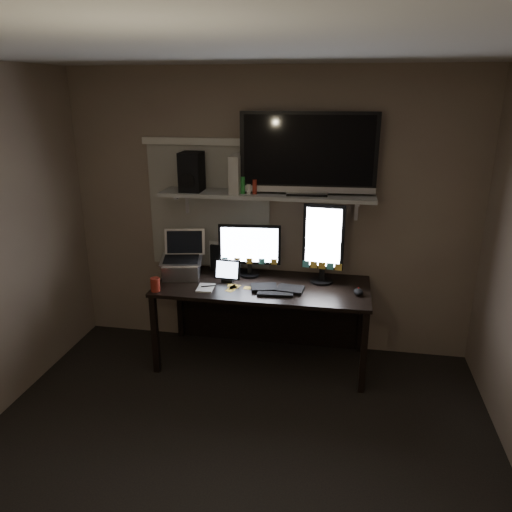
% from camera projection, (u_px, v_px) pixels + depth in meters
% --- Properties ---
extents(floor, '(3.60, 3.60, 0.00)m').
position_uv_depth(floor, '(225.00, 475.00, 3.14)').
color(floor, black).
rests_on(floor, ground).
extents(ceiling, '(3.60, 3.60, 0.00)m').
position_uv_depth(ceiling, '(215.00, 46.00, 2.34)').
color(ceiling, silver).
rests_on(ceiling, back_wall).
extents(back_wall, '(3.60, 0.00, 3.60)m').
position_uv_depth(back_wall, '(270.00, 215.00, 4.42)').
color(back_wall, '#6F5D4F').
rests_on(back_wall, floor).
extents(window_blinds, '(1.10, 0.02, 1.10)m').
position_uv_depth(window_blinds, '(209.00, 207.00, 4.48)').
color(window_blinds, '#AFAC9D').
rests_on(window_blinds, back_wall).
extents(desk, '(1.80, 0.75, 0.73)m').
position_uv_depth(desk, '(265.00, 298.00, 4.41)').
color(desk, black).
rests_on(desk, floor).
extents(wall_shelf, '(1.80, 0.35, 0.03)m').
position_uv_depth(wall_shelf, '(267.00, 195.00, 4.19)').
color(wall_shelf, '#9E9F9A').
rests_on(wall_shelf, back_wall).
extents(monitor_landscape, '(0.55, 0.10, 0.48)m').
position_uv_depth(monitor_landscape, '(250.00, 250.00, 4.36)').
color(monitor_landscape, black).
rests_on(monitor_landscape, desk).
extents(monitor_portrait, '(0.35, 0.10, 0.69)m').
position_uv_depth(monitor_portrait, '(323.00, 243.00, 4.18)').
color(monitor_portrait, black).
rests_on(monitor_portrait, desk).
extents(keyboard, '(0.45, 0.20, 0.03)m').
position_uv_depth(keyboard, '(277.00, 289.00, 4.12)').
color(keyboard, black).
rests_on(keyboard, desk).
extents(mouse, '(0.09, 0.13, 0.04)m').
position_uv_depth(mouse, '(358.00, 292.00, 4.03)').
color(mouse, black).
rests_on(mouse, desk).
extents(notepad, '(0.14, 0.19, 0.01)m').
position_uv_depth(notepad, '(206.00, 288.00, 4.16)').
color(notepad, silver).
rests_on(notepad, desk).
extents(tablet, '(0.23, 0.11, 0.20)m').
position_uv_depth(tablet, '(227.00, 271.00, 4.28)').
color(tablet, black).
rests_on(tablet, desk).
extents(file_sorter, '(0.21, 0.12, 0.26)m').
position_uv_depth(file_sorter, '(222.00, 257.00, 4.54)').
color(file_sorter, black).
rests_on(file_sorter, desk).
extents(laptop, '(0.41, 0.35, 0.40)m').
position_uv_depth(laptop, '(181.00, 256.00, 4.34)').
color(laptop, '#B7B6BB').
rests_on(laptop, desk).
extents(cup, '(0.10, 0.10, 0.11)m').
position_uv_depth(cup, '(155.00, 284.00, 4.09)').
color(cup, maroon).
rests_on(cup, desk).
extents(sticky_notes, '(0.29, 0.23, 0.00)m').
position_uv_depth(sticky_notes, '(241.00, 289.00, 4.15)').
color(sticky_notes, yellow).
rests_on(sticky_notes, desk).
extents(tv, '(1.12, 0.26, 0.66)m').
position_uv_depth(tv, '(308.00, 154.00, 4.02)').
color(tv, black).
rests_on(tv, wall_shelf).
extents(game_console, '(0.09, 0.26, 0.31)m').
position_uv_depth(game_console, '(237.00, 174.00, 4.15)').
color(game_console, beige).
rests_on(game_console, wall_shelf).
extents(speaker, '(0.18, 0.22, 0.33)m').
position_uv_depth(speaker, '(192.00, 172.00, 4.21)').
color(speaker, black).
rests_on(speaker, wall_shelf).
extents(bottles, '(0.23, 0.11, 0.14)m').
position_uv_depth(bottles, '(243.00, 185.00, 4.13)').
color(bottles, '#A50F0C').
rests_on(bottles, wall_shelf).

